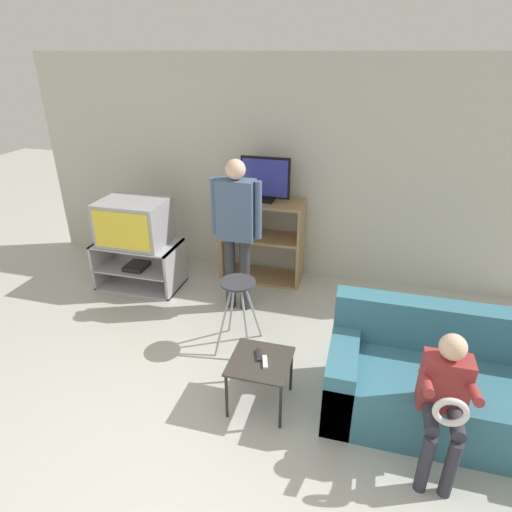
{
  "coord_description": "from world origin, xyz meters",
  "views": [
    {
      "loc": [
        0.99,
        -1.57,
        2.59
      ],
      "look_at": [
        0.07,
        1.84,
        0.9
      ],
      "focal_mm": 30.0,
      "sensor_mm": 36.0,
      "label": 1
    }
  ],
  "objects": [
    {
      "name": "remote_control_black",
      "position": [
        0.31,
        1.03,
        0.44
      ],
      "size": [
        0.08,
        0.15,
        0.02
      ],
      "primitive_type": "cube",
      "rotation": [
        0.0,
        0.0,
        0.34
      ],
      "color": "#232328",
      "rests_on": "snack_table"
    },
    {
      "name": "couch",
      "position": [
        1.79,
        1.21,
        0.3
      ],
      "size": [
        1.9,
        0.82,
        0.85
      ],
      "color": "teal",
      "rests_on": "ground_plane"
    },
    {
      "name": "snack_table",
      "position": [
        0.33,
        0.98,
        0.38
      ],
      "size": [
        0.47,
        0.47,
        0.43
      ],
      "color": "#38332D",
      "rests_on": "ground_plane"
    },
    {
      "name": "remote_control_white",
      "position": [
        0.38,
        0.96,
        0.44
      ],
      "size": [
        0.08,
        0.15,
        0.02
      ],
      "primitive_type": "cube",
      "rotation": [
        0.0,
        0.0,
        0.3
      ],
      "color": "silver",
      "rests_on": "snack_table"
    },
    {
      "name": "tv_stand",
      "position": [
        -1.57,
        2.5,
        0.27
      ],
      "size": [
        0.98,
        0.56,
        0.56
      ],
      "color": "#A8A8AD",
      "rests_on": "ground_plane"
    },
    {
      "name": "ground_plane",
      "position": [
        0.0,
        0.0,
        0.0
      ],
      "size": [
        18.0,
        18.0,
        0.0
      ],
      "primitive_type": "plane",
      "color": "#B7B7AD"
    },
    {
      "name": "person_seated_child",
      "position": [
        1.61,
        0.74,
        0.61
      ],
      "size": [
        0.33,
        0.43,
        1.02
      ],
      "color": "#2D2D38",
      "rests_on": "ground_plane"
    },
    {
      "name": "television_flat",
      "position": [
        -0.16,
        3.08,
        1.26
      ],
      "size": [
        0.58,
        0.2,
        0.52
      ],
      "color": "black",
      "rests_on": "media_shelf"
    },
    {
      "name": "folding_stool",
      "position": [
        -0.06,
        1.65,
        0.56
      ],
      "size": [
        0.37,
        0.43,
        0.72
      ],
      "color": "#99999E",
      "rests_on": "ground_plane"
    },
    {
      "name": "wall_back",
      "position": [
        0.0,
        3.37,
        1.3
      ],
      "size": [
        6.4,
        0.06,
        2.6
      ],
      "color": "beige",
      "rests_on": "ground_plane"
    },
    {
      "name": "television_main",
      "position": [
        -1.58,
        2.52,
        0.81
      ],
      "size": [
        0.75,
        0.57,
        0.51
      ],
      "color": "#9E9EA3",
      "rests_on": "tv_stand"
    },
    {
      "name": "media_shelf",
      "position": [
        -0.18,
        3.07,
        0.52
      ],
      "size": [
        0.97,
        0.46,
        1.02
      ],
      "color": "#9E7A51",
      "rests_on": "ground_plane"
    },
    {
      "name": "person_standing_adult",
      "position": [
        -0.27,
        2.32,
        1.01
      ],
      "size": [
        0.53,
        0.2,
        1.66
      ],
      "color": "#2D2D33",
      "rests_on": "ground_plane"
    }
  ]
}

